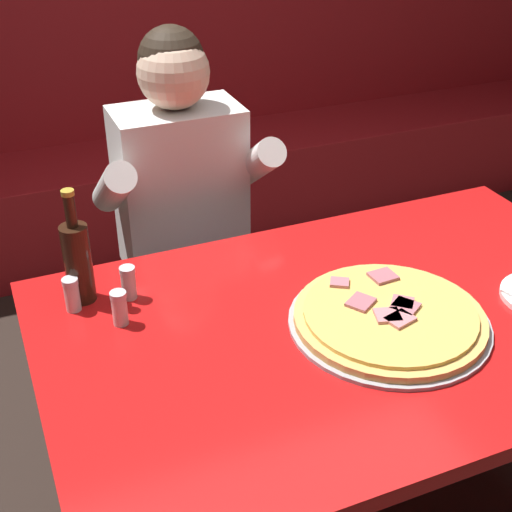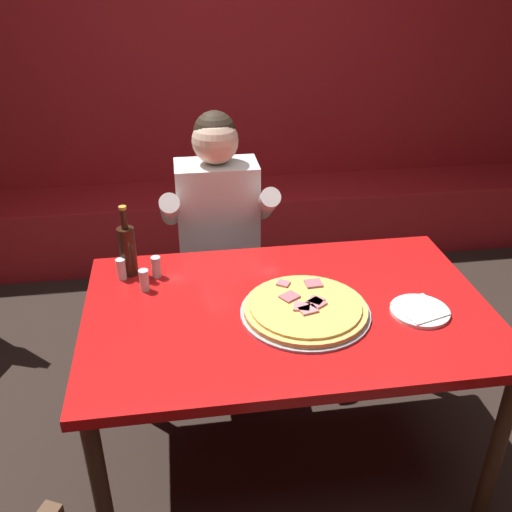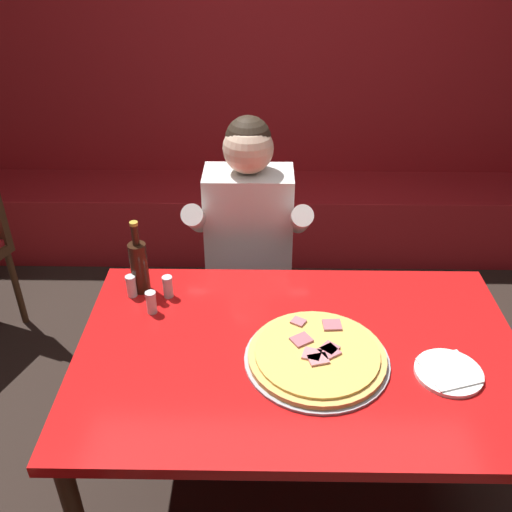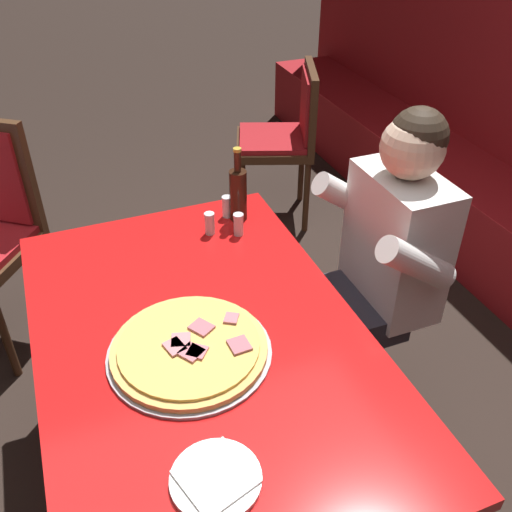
{
  "view_description": "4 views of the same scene",
  "coord_description": "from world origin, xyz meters",
  "px_view_note": "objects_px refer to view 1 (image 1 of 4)",
  "views": [
    {
      "loc": [
        -0.74,
        -1.16,
        1.74
      ],
      "look_at": [
        -0.17,
        0.21,
        0.85
      ],
      "focal_mm": 50.0,
      "sensor_mm": 36.0,
      "label": 1
    },
    {
      "loc": [
        -0.37,
        -1.69,
        1.91
      ],
      "look_at": [
        -0.1,
        0.15,
        0.9
      ],
      "focal_mm": 40.0,
      "sensor_mm": 36.0,
      "label": 2
    },
    {
      "loc": [
        -0.12,
        -1.41,
        2.02
      ],
      "look_at": [
        -0.15,
        0.3,
        0.93
      ],
      "focal_mm": 40.0,
      "sensor_mm": 36.0,
      "label": 3
    },
    {
      "loc": [
        1.19,
        -0.3,
        1.92
      ],
      "look_at": [
        -0.15,
        0.23,
        0.89
      ],
      "focal_mm": 40.0,
      "sensor_mm": 36.0,
      "label": 4
    }
  ],
  "objects_px": {
    "beer_bottle": "(78,260)",
    "shaker_red_pepper_flakes": "(120,310)",
    "main_dining_table": "(355,342)",
    "diner_seated_blue_shirt": "(190,222)",
    "shaker_black_pepper": "(72,296)",
    "shaker_parmesan": "(129,284)",
    "pizza": "(389,318)"
  },
  "relations": [
    {
      "from": "beer_bottle",
      "to": "diner_seated_blue_shirt",
      "type": "height_order",
      "value": "diner_seated_blue_shirt"
    },
    {
      "from": "beer_bottle",
      "to": "shaker_red_pepper_flakes",
      "type": "xyz_separation_m",
      "value": [
        0.06,
        -0.13,
        -0.07
      ]
    },
    {
      "from": "shaker_red_pepper_flakes",
      "to": "diner_seated_blue_shirt",
      "type": "bearing_deg",
      "value": 56.79
    },
    {
      "from": "shaker_black_pepper",
      "to": "shaker_parmesan",
      "type": "distance_m",
      "value": 0.13
    },
    {
      "from": "main_dining_table",
      "to": "shaker_black_pepper",
      "type": "relative_size",
      "value": 17.05
    },
    {
      "from": "main_dining_table",
      "to": "diner_seated_blue_shirt",
      "type": "height_order",
      "value": "diner_seated_blue_shirt"
    },
    {
      "from": "shaker_black_pepper",
      "to": "shaker_red_pepper_flakes",
      "type": "distance_m",
      "value": 0.13
    },
    {
      "from": "main_dining_table",
      "to": "shaker_black_pepper",
      "type": "distance_m",
      "value": 0.68
    },
    {
      "from": "pizza",
      "to": "shaker_parmesan",
      "type": "xyz_separation_m",
      "value": [
        -0.52,
        0.34,
        0.02
      ]
    },
    {
      "from": "shaker_parmesan",
      "to": "diner_seated_blue_shirt",
      "type": "bearing_deg",
      "value": 55.04
    },
    {
      "from": "pizza",
      "to": "diner_seated_blue_shirt",
      "type": "bearing_deg",
      "value": 107.75
    },
    {
      "from": "pizza",
      "to": "shaker_red_pepper_flakes",
      "type": "relative_size",
      "value": 5.4
    },
    {
      "from": "shaker_parmesan",
      "to": "shaker_red_pepper_flakes",
      "type": "height_order",
      "value": "same"
    },
    {
      "from": "main_dining_table",
      "to": "shaker_red_pepper_flakes",
      "type": "relative_size",
      "value": 17.05
    },
    {
      "from": "main_dining_table",
      "to": "shaker_red_pepper_flakes",
      "type": "distance_m",
      "value": 0.56
    },
    {
      "from": "main_dining_table",
      "to": "diner_seated_blue_shirt",
      "type": "xyz_separation_m",
      "value": [
        -0.19,
        0.69,
        0.02
      ]
    },
    {
      "from": "beer_bottle",
      "to": "shaker_black_pepper",
      "type": "relative_size",
      "value": 3.4
    },
    {
      "from": "diner_seated_blue_shirt",
      "to": "pizza",
      "type": "bearing_deg",
      "value": -72.25
    },
    {
      "from": "beer_bottle",
      "to": "diner_seated_blue_shirt",
      "type": "xyz_separation_m",
      "value": [
        0.39,
        0.37,
        -0.16
      ]
    },
    {
      "from": "shaker_black_pepper",
      "to": "diner_seated_blue_shirt",
      "type": "xyz_separation_m",
      "value": [
        0.42,
        0.41,
        -0.09
      ]
    },
    {
      "from": "main_dining_table",
      "to": "beer_bottle",
      "type": "height_order",
      "value": "beer_bottle"
    },
    {
      "from": "beer_bottle",
      "to": "shaker_red_pepper_flakes",
      "type": "relative_size",
      "value": 3.4
    },
    {
      "from": "main_dining_table",
      "to": "shaker_parmesan",
      "type": "height_order",
      "value": "shaker_parmesan"
    },
    {
      "from": "shaker_black_pepper",
      "to": "diner_seated_blue_shirt",
      "type": "relative_size",
      "value": 0.07
    },
    {
      "from": "pizza",
      "to": "shaker_parmesan",
      "type": "height_order",
      "value": "shaker_parmesan"
    },
    {
      "from": "beer_bottle",
      "to": "shaker_red_pepper_flakes",
      "type": "height_order",
      "value": "beer_bottle"
    },
    {
      "from": "main_dining_table",
      "to": "shaker_red_pepper_flakes",
      "type": "height_order",
      "value": "shaker_red_pepper_flakes"
    },
    {
      "from": "main_dining_table",
      "to": "diner_seated_blue_shirt",
      "type": "bearing_deg",
      "value": 104.96
    },
    {
      "from": "beer_bottle",
      "to": "shaker_black_pepper",
      "type": "xyz_separation_m",
      "value": [
        -0.03,
        -0.04,
        -0.07
      ]
    },
    {
      "from": "shaker_red_pepper_flakes",
      "to": "main_dining_table",
      "type": "bearing_deg",
      "value": -20.35
    },
    {
      "from": "diner_seated_blue_shirt",
      "to": "shaker_parmesan",
      "type": "bearing_deg",
      "value": -124.96
    },
    {
      "from": "shaker_parmesan",
      "to": "shaker_red_pepper_flakes",
      "type": "relative_size",
      "value": 1.0
    }
  ]
}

